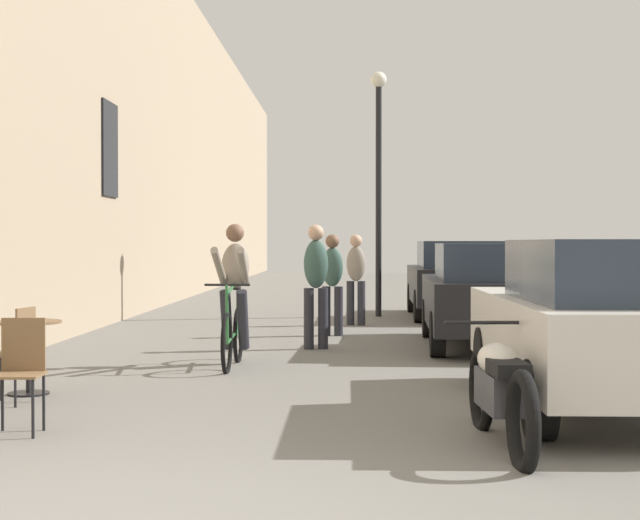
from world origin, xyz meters
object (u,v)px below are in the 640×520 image
object	(u,v)px
pedestrian_far	(356,274)
parked_motorcycle	(500,391)
cafe_chair_near_toward_street	(20,367)
cyclist_on_bicycle	(234,299)
cafe_chair_mid_toward_street	(15,348)
pedestrian_near	(316,279)
parked_car_nearest	(603,323)
cafe_table_mid	(28,341)
parked_car_third	(457,278)
pedestrian_mid	(332,279)
street_lamp	(379,161)
parked_car_second	(489,294)

from	to	relation	value
pedestrian_far	parked_motorcycle	size ratio (longest dim) A/B	0.76
cafe_chair_near_toward_street	cyclist_on_bicycle	bearing A→B (deg)	74.50
cafe_chair_mid_toward_street	pedestrian_near	distance (m)	5.51
cafe_chair_near_toward_street	parked_car_nearest	world-z (taller)	parked_car_nearest
cyclist_on_bicycle	pedestrian_near	bearing A→B (deg)	64.13
cafe_table_mid	parked_car_third	world-z (taller)	parked_car_third
parked_car_third	parked_motorcycle	xyz separation A→B (m)	(-1.04, -12.49, -0.38)
parked_car_nearest	cyclist_on_bicycle	bearing A→B (deg)	138.56
parked_car_third	parked_car_nearest	bearing A→B (deg)	-89.56
cyclist_on_bicycle	pedestrian_mid	size ratio (longest dim) A/B	1.09
pedestrian_mid	street_lamp	distance (m)	4.79
parked_car_nearest	parked_car_third	xyz separation A→B (m)	(-0.08, 10.99, 0.00)
cafe_chair_mid_toward_street	parked_car_nearest	xyz separation A→B (m)	(5.27, -0.26, 0.26)
parked_car_third	pedestrian_far	bearing A→B (deg)	-137.21
street_lamp	parked_car_second	bearing A→B (deg)	-76.90
pedestrian_far	parked_motorcycle	bearing A→B (deg)	-84.82
cafe_table_mid	cafe_chair_mid_toward_street	distance (m)	0.61
street_lamp	parked_car_third	size ratio (longest dim) A/B	1.15
street_lamp	parked_car_nearest	bearing A→B (deg)	-81.83
pedestrian_near	parked_car_nearest	bearing A→B (deg)	-62.27
cafe_chair_near_toward_street	parked_car_third	distance (m)	12.97
pedestrian_mid	parked_car_third	xyz separation A→B (m)	(2.39, 3.89, -0.12)
cafe_table_mid	cafe_chair_near_toward_street	bearing A→B (deg)	-73.91
cafe_table_mid	parked_car_third	size ratio (longest dim) A/B	0.17
street_lamp	parked_car_nearest	xyz separation A→B (m)	(1.62, -11.26, -2.33)
pedestrian_far	parked_car_nearest	bearing A→B (deg)	-77.14
parked_car_third	parked_car_second	bearing A→B (deg)	-91.60
parked_motorcycle	cafe_chair_near_toward_street	bearing A→B (deg)	173.58
cafe_table_mid	cafe_chair_mid_toward_street	size ratio (longest dim) A/B	0.81
cafe_chair_near_toward_street	cafe_table_mid	size ratio (longest dim) A/B	1.24
pedestrian_mid	parked_car_second	world-z (taller)	pedestrian_mid
street_lamp	pedestrian_near	bearing A→B (deg)	-99.74
parked_car_third	pedestrian_near	bearing A→B (deg)	-113.71
pedestrian_near	parked_car_second	xyz separation A→B (m)	(2.43, 0.27, -0.21)
parked_motorcycle	parked_car_third	bearing A→B (deg)	85.26
pedestrian_far	cafe_chair_mid_toward_street	bearing A→B (deg)	-109.75
cafe_chair_near_toward_street	pedestrian_mid	bearing A→B (deg)	74.26
parked_motorcycle	pedestrian_mid	bearing A→B (deg)	98.96
pedestrian_near	street_lamp	xyz separation A→B (m)	(1.06, 6.17, 2.13)
cafe_table_mid	cyclist_on_bicycle	bearing A→B (deg)	53.02
cyclist_on_bicycle	pedestrian_near	world-z (taller)	pedestrian_near
pedestrian_far	parked_car_third	xyz separation A→B (m)	(2.00, 1.85, -0.13)
cafe_chair_near_toward_street	pedestrian_far	distance (m)	10.59
cafe_table_mid	cafe_chair_mid_toward_street	xyz separation A→B (m)	(0.07, -0.60, -0.00)
pedestrian_mid	street_lamp	bearing A→B (deg)	78.31
pedestrian_near	parked_motorcycle	world-z (taller)	pedestrian_near
pedestrian_near	cafe_table_mid	bearing A→B (deg)	-122.29
cafe_table_mid	parked_car_nearest	world-z (taller)	parked_car_nearest
parked_car_nearest	parked_car_third	size ratio (longest dim) A/B	0.99
cafe_chair_near_toward_street	cafe_chair_mid_toward_street	size ratio (longest dim) A/B	1.00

